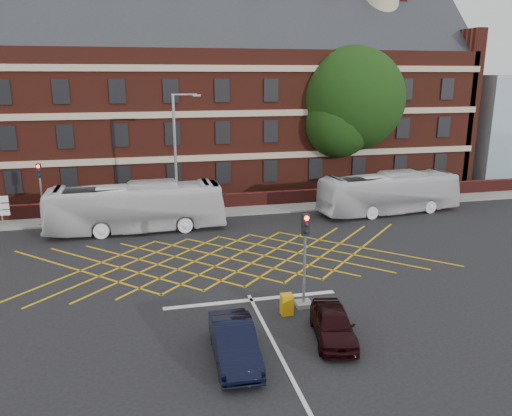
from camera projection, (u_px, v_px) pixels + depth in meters
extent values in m
plane|color=black|center=(237.00, 272.00, 26.12)|extent=(120.00, 120.00, 0.00)
cube|color=#521E15|center=(190.00, 120.00, 45.28)|extent=(50.00, 12.00, 12.00)
cube|color=#202229|center=(188.00, 51.00, 43.74)|extent=(51.00, 10.61, 10.61)
cube|color=#B7A88C|center=(197.00, 114.00, 39.30)|extent=(50.00, 0.18, 0.50)
cube|color=black|center=(198.00, 133.00, 39.71)|extent=(1.20, 0.14, 1.80)
cylinder|color=#B7A88C|center=(378.00, 20.00, 46.92)|extent=(3.60, 3.60, 6.00)
cube|color=#4B1614|center=(204.00, 202.00, 38.21)|extent=(56.00, 0.50, 1.10)
cube|color=slate|center=(206.00, 212.00, 37.40)|extent=(60.00, 3.00, 0.12)
cube|color=#CC990C|center=(230.00, 258.00, 28.00)|extent=(8.22, 8.22, 0.02)
cube|color=silver|center=(251.00, 300.00, 22.83)|extent=(8.00, 0.30, 0.02)
cube|color=silver|center=(294.00, 382.00, 16.71)|extent=(0.15, 14.00, 0.02)
imported|color=silver|center=(136.00, 207.00, 32.64)|extent=(11.52, 2.75, 3.21)
imported|color=silver|center=(389.00, 193.00, 36.98)|extent=(11.09, 3.64, 3.03)
imported|color=black|center=(234.00, 342.00, 17.88)|extent=(1.59, 4.24, 1.38)
imported|color=black|center=(333.00, 324.00, 19.32)|extent=(2.19, 3.94, 1.27)
cylinder|color=black|center=(350.00, 156.00, 43.83)|extent=(0.90, 0.90, 6.24)
sphere|color=black|center=(352.00, 99.00, 42.57)|extent=(8.87, 8.87, 8.87)
sphere|color=black|center=(339.00, 123.00, 41.99)|extent=(5.76, 5.76, 5.76)
sphere|color=black|center=(364.00, 117.00, 44.06)|extent=(5.32, 5.32, 5.32)
cube|color=slate|center=(303.00, 304.00, 22.22)|extent=(0.70, 0.70, 0.20)
cylinder|color=gray|center=(304.00, 269.00, 21.80)|extent=(0.12, 0.12, 3.50)
cube|color=black|center=(306.00, 225.00, 21.27)|extent=(0.30, 0.25, 0.95)
sphere|color=#FF0C05|center=(307.00, 218.00, 21.06)|extent=(0.20, 0.20, 0.20)
cube|color=slate|center=(45.00, 224.00, 34.21)|extent=(0.70, 0.70, 0.20)
cylinder|color=gray|center=(42.00, 201.00, 33.79)|extent=(0.12, 0.12, 3.50)
cube|color=black|center=(39.00, 171.00, 33.26)|extent=(0.30, 0.25, 0.95)
sphere|color=#FF0C05|center=(38.00, 166.00, 33.05)|extent=(0.20, 0.20, 0.20)
cube|color=slate|center=(178.00, 226.00, 33.64)|extent=(1.00, 1.00, 0.20)
cylinder|color=gray|center=(176.00, 164.00, 32.53)|extent=(0.18, 0.18, 8.78)
cylinder|color=gray|center=(184.00, 95.00, 31.56)|extent=(1.60, 0.12, 0.12)
cube|color=gray|center=(197.00, 95.00, 31.75)|extent=(0.50, 0.20, 0.12)
cylinder|color=gray|center=(1.00, 211.00, 33.75)|extent=(0.10, 0.10, 2.20)
cube|color=silver|center=(0.00, 207.00, 33.59)|extent=(1.10, 0.06, 0.40)
cube|color=silver|center=(1.00, 213.00, 33.71)|extent=(1.10, 0.06, 0.35)
cube|color=#CE900C|center=(287.00, 304.00, 21.37)|extent=(0.50, 0.43, 0.92)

